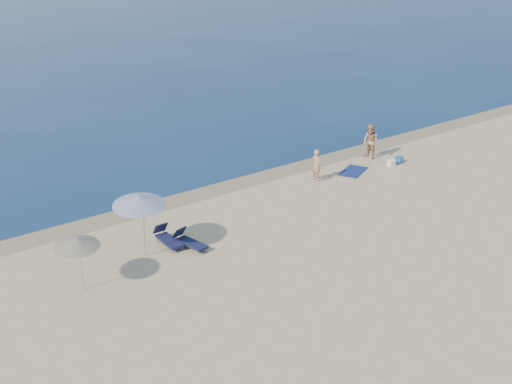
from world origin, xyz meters
The scene contains 10 objects.
wet_sand_strip centered at (0.00, 19.40, 0.00)m, with size 240.00×1.60×0.00m, color #847254.
person_left centered at (1.47, 17.36, 0.80)m, with size 0.59×0.38×1.61m, color tan.
person_right centered at (5.98, 18.04, 0.94)m, with size 0.92×0.72×1.89m, color tan.
beach_towel centered at (3.81, 17.12, 0.02)m, with size 1.82×1.01×0.03m, color #0F1C4F.
white_bag centered at (6.03, 16.53, 0.16)m, with size 0.37×0.32×0.32m, color white.
blue_cooler centered at (6.71, 16.62, 0.16)m, with size 0.46×0.33×0.33m, color #1D61A0.
umbrella_near centered at (-9.10, 15.51, 2.24)m, with size 2.51×2.53×2.57m.
umbrella_far centered at (-11.96, 14.53, 1.80)m, with size 1.61×1.63×2.07m.
lounger_left centered at (-7.90, 15.69, 0.26)m, with size 0.59×1.65×0.72m.
lounger_right centered at (-7.34, 14.99, 0.25)m, with size 0.78×1.62×0.69m.
Camera 1 is at (-18.81, -4.36, 11.49)m, focal length 45.00 mm.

